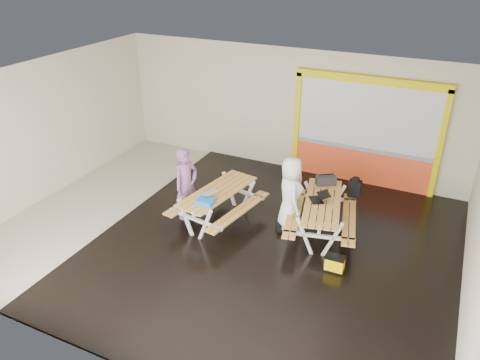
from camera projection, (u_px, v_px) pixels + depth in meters
The scene contains 14 objects.
room at pixel (222, 166), 9.91m from camera, with size 10.02×8.02×3.52m.
deck at pixel (274, 248), 10.21m from camera, with size 7.50×7.98×0.05m, color black.
kiosk at pixel (365, 134), 12.36m from camera, with size 3.88×0.16×3.00m.
picnic_table_left at pixel (218, 198), 10.88m from camera, with size 1.82×2.39×0.87m.
picnic_table_right at pixel (322, 210), 10.41m from camera, with size 1.93×2.47×0.88m.
person_left at pixel (186, 185), 10.95m from camera, with size 0.66×0.43×1.80m, color #7E4F7C.
person_right at pixel (291, 194), 10.53m from camera, with size 0.86×0.56×1.77m, color white.
laptop_left at pixel (207, 194), 10.51m from camera, with size 0.56×0.54×0.18m.
laptop_right at pixel (319, 198), 10.35m from camera, with size 0.54×0.52×0.17m.
blue_pouch at pixel (205, 202), 10.22m from camera, with size 0.37×0.26×0.11m, color blue.
toolbox at pixel (326, 180), 11.01m from camera, with size 0.51×0.44×0.27m.
backpack at pixel (355, 187), 11.06m from camera, with size 0.29×0.19×0.48m.
dark_case at pixel (286, 225), 10.83m from camera, with size 0.45×0.34×0.17m, color black.
fluke_bag at pixel (335, 264), 9.40m from camera, with size 0.40×0.27×0.34m.
Camera 1 is at (4.20, -7.92, 5.98)m, focal length 35.11 mm.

